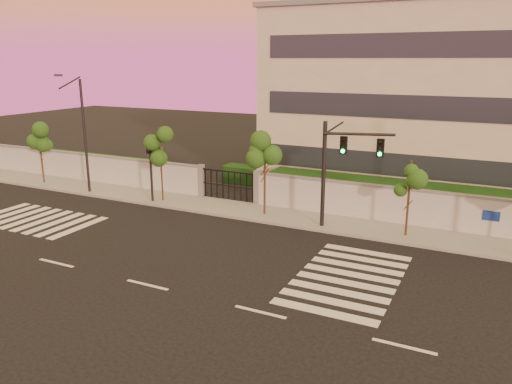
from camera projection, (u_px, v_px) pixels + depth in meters
ground at (147, 285)px, 19.87m from camera, size 120.00×120.00×0.00m
sidewalk at (261, 213)px, 28.95m from camera, size 60.00×3.00×0.15m
perimeter_wall at (274, 191)px, 29.95m from camera, size 60.00×0.36×2.20m
hedge_row at (306, 187)px, 31.94m from camera, size 41.00×4.25×1.80m
institutional_building at (456, 99)px, 33.50m from camera, size 24.40×12.40×12.25m
road_markings at (170, 248)px, 23.80m from camera, size 57.00×7.62×0.02m
street_tree_b at (40, 141)px, 35.12m from camera, size 1.38×1.10×4.25m
street_tree_c at (161, 148)px, 30.52m from camera, size 1.35×1.07×4.73m
street_tree_d at (265, 156)px, 27.73m from camera, size 1.52×1.21×4.76m
street_tree_e at (410, 181)px, 24.37m from camera, size 1.43×1.13×3.98m
traffic_signal_main at (337, 163)px, 25.35m from camera, size 3.55×1.14×5.70m
traffic_signal_secondary at (150, 162)px, 30.53m from camera, size 0.32×0.33×4.16m
streetlight_west at (82, 131)px, 32.21m from camera, size 0.47×1.89×7.86m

